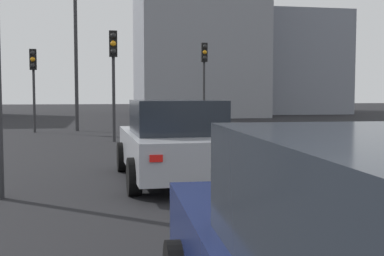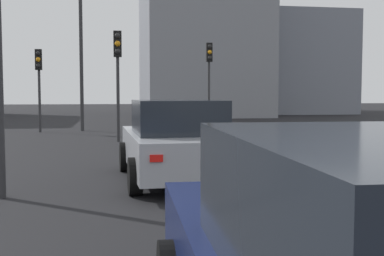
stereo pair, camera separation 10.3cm
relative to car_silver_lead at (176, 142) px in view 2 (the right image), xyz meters
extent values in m
cube|color=#A8AAB2|center=(0.05, 0.00, -0.16)|extent=(4.24, 1.98, 0.68)
cube|color=#1E232B|center=(-0.15, -0.01, 0.50)|extent=(1.94, 1.68, 0.63)
cylinder|color=black|center=(1.38, -0.86, -0.44)|extent=(0.65, 0.24, 0.64)
cylinder|color=black|center=(1.31, 0.96, -0.44)|extent=(0.65, 0.24, 0.64)
cylinder|color=black|center=(-1.21, -0.96, -0.44)|extent=(0.65, 0.24, 0.64)
cylinder|color=black|center=(-1.27, 0.87, -0.44)|extent=(0.65, 0.24, 0.64)
cube|color=red|center=(-2.02, -0.73, -0.03)|extent=(0.04, 0.20, 0.11)
cube|color=red|center=(-2.07, 0.58, -0.03)|extent=(0.04, 0.20, 0.11)
cylinder|color=#2D2D30|center=(12.86, 4.36, 0.61)|extent=(0.11, 0.11, 2.74)
cube|color=black|center=(12.80, 4.36, 2.43)|extent=(0.20, 0.28, 0.90)
sphere|color=black|center=(12.69, 4.36, 2.70)|extent=(0.20, 0.20, 0.20)
sphere|color=orange|center=(12.69, 4.36, 2.43)|extent=(0.20, 0.20, 0.20)
sphere|color=black|center=(12.69, 4.36, 2.16)|extent=(0.20, 0.20, 0.20)
cylinder|color=#2D2D30|center=(13.60, -3.40, 0.86)|extent=(0.11, 0.11, 3.22)
cube|color=black|center=(13.54, -3.40, 2.92)|extent=(0.20, 0.28, 0.90)
sphere|color=black|center=(13.43, -3.40, 3.19)|extent=(0.20, 0.20, 0.20)
sphere|color=orange|center=(13.43, -3.40, 2.92)|extent=(0.20, 0.20, 0.20)
sphere|color=black|center=(13.43, -3.40, 2.65)|extent=(0.20, 0.20, 0.20)
cylinder|color=#2D2D30|center=(8.01, 1.01, 0.74)|extent=(0.11, 0.11, 2.98)
cube|color=black|center=(7.95, 1.01, 2.68)|extent=(0.20, 0.28, 0.90)
sphere|color=black|center=(7.84, 1.01, 2.95)|extent=(0.20, 0.20, 0.20)
sphere|color=orange|center=(7.84, 1.01, 2.68)|extent=(0.20, 0.20, 0.20)
sphere|color=black|center=(7.84, 1.01, 2.41)|extent=(0.20, 0.20, 0.20)
cylinder|color=#2D2D30|center=(13.39, 2.57, 2.88)|extent=(0.16, 0.16, 7.28)
cube|color=gray|center=(34.39, -13.78, 3.55)|extent=(13.37, 10.48, 8.62)
cube|color=gray|center=(29.04, -5.78, 6.90)|extent=(11.96, 8.96, 15.32)
camera|label=1|loc=(-9.32, 1.35, 0.94)|focal=45.40mm
camera|label=2|loc=(-9.34, 1.25, 0.94)|focal=45.40mm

